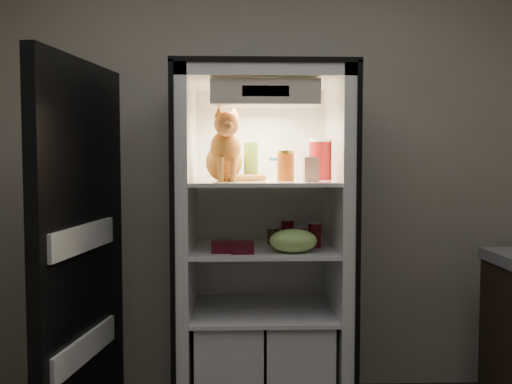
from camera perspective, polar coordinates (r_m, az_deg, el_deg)
room_shell at (r=1.67m, az=2.73°, el=10.66°), size 3.60×3.60×3.60m
refrigerator at (r=3.10m, az=0.63°, el=-8.04°), size 0.90×0.72×1.88m
fridge_door at (r=2.75m, az=-17.06°, el=-7.08°), size 0.20×0.87×1.85m
tabby_cat at (r=2.92m, az=-3.11°, el=3.88°), size 0.33×0.37×0.38m
parmesan_shaker at (r=2.99m, az=-0.52°, el=3.07°), size 0.08×0.08×0.20m
mayo_tub at (r=3.13m, az=2.10°, el=2.36°), size 0.09×0.09×0.12m
salsa_jar at (r=2.93m, az=2.98°, el=2.64°), size 0.09×0.09×0.16m
pepper_jar at (r=3.10m, az=6.52°, el=3.28°), size 0.13×0.13×0.22m
cream_carton at (r=2.84m, az=5.53°, el=2.26°), size 0.07×0.07×0.12m
soda_can_a at (r=3.15m, az=3.14°, el=-3.94°), size 0.07×0.07×0.13m
soda_can_b at (r=3.01m, az=5.87°, el=-4.29°), size 0.07×0.07×0.13m
soda_can_c at (r=2.93m, az=4.49°, el=-4.62°), size 0.06×0.06×0.12m
condiment_jar at (r=3.10m, az=1.78°, el=-4.34°), size 0.07×0.07×0.10m
grape_bag at (r=2.83m, az=3.75°, el=-4.88°), size 0.24×0.17×0.12m
berry_box_left at (r=2.85m, az=-3.32°, el=-5.48°), size 0.11×0.11×0.06m
berry_box_right at (r=2.82m, az=-1.38°, el=-5.55°), size 0.11×0.11×0.06m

